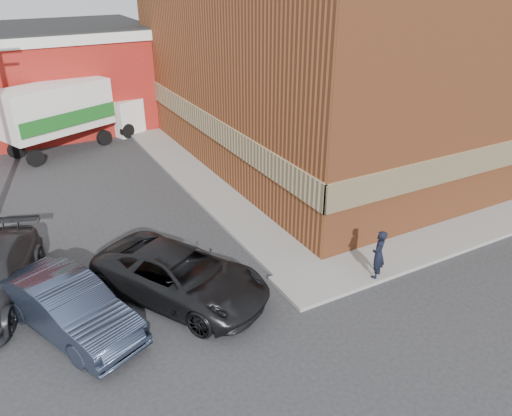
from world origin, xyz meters
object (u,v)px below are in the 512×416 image
man (379,254)px  sedan (70,307)px  brick_building (337,55)px  box_truck (68,111)px  suv_a (180,275)px  warehouse (0,82)px

man → sedan: size_ratio=0.34×
brick_building → man: size_ratio=11.65×
box_truck → man: bearing=-93.7°
suv_a → box_truck: 14.87m
sedan → suv_a: bearing=-23.3°
man → sedan: 8.86m
box_truck → warehouse: bearing=96.4°
brick_building → box_truck: 13.73m
warehouse → suv_a: bearing=-81.6°
sedan → warehouse: bearing=66.2°
brick_building → man: (-6.06, -10.55, -3.78)m
warehouse → suv_a: size_ratio=3.07×
suv_a → warehouse: bearing=67.9°
warehouse → man: (8.44, -21.55, -1.91)m
suv_a → man: bearing=-50.7°
warehouse → sedan: warehouse is taller
brick_building → man: 12.74m
warehouse → sedan: 19.61m
suv_a → box_truck: box_truck is taller
warehouse → man: size_ratio=10.41×
brick_building → sedan: bearing=-149.9°
warehouse → box_truck: bearing=-60.8°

